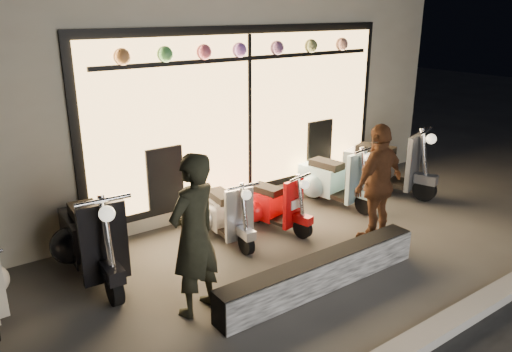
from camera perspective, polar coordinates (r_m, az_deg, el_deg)
The scene contains 11 objects.
ground at distance 6.47m, azimuth 3.37°, elevation -10.20°, with size 40.00×40.00×0.00m, color #383533.
kerb at distance 5.29m, azimuth 17.86°, elevation -17.69°, with size 40.00×0.25×0.12m, color slate.
shop_building at distance 10.07m, azimuth -14.97°, elevation 12.28°, with size 10.20×6.23×4.20m.
graffiti_barrier at distance 5.95m, azimuth 7.46°, elevation -10.89°, with size 2.82×0.28×0.40m, color black.
scooter_silver at distance 7.12m, azimuth -3.81°, elevation -4.11°, with size 0.47×1.28×0.92m.
scooter_red at distance 7.43m, azimuth 1.46°, elevation -3.18°, with size 0.56×1.24×0.88m.
scooter_black at distance 6.44m, azimuth -18.39°, elevation -6.62°, with size 0.57×1.64×1.17m.
scooter_blue at distance 8.40m, azimuth 8.27°, elevation -0.35°, with size 0.60×1.43×1.01m.
scooter_grey at distance 9.07m, azimuth 13.76°, elevation 1.15°, with size 0.88×1.63×1.17m.
man at distance 5.23m, azimuth -7.12°, elevation -6.75°, with size 0.65×0.43×1.78m, color black.
woman at distance 7.00m, azimuth 13.83°, elevation -0.89°, with size 0.98×0.41×1.68m, color #522E1A.
Camera 1 is at (-3.61, -4.36, 3.12)m, focal length 35.00 mm.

